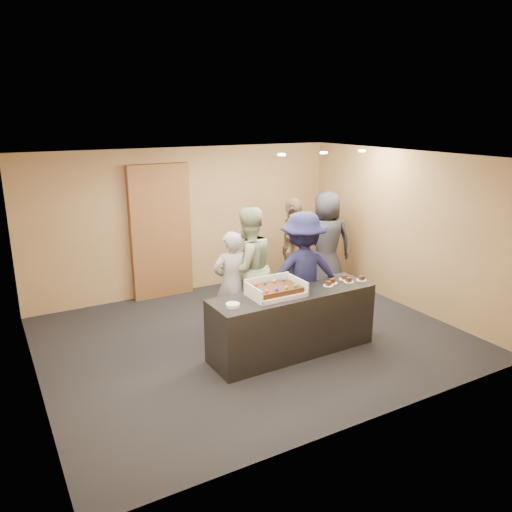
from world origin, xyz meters
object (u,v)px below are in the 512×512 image
at_px(cake_box, 275,292).
at_px(person_sage_man, 248,268).
at_px(person_navy_man, 302,275).
at_px(person_brown_extra, 293,248).
at_px(plate_stack, 233,305).
at_px(serving_counter, 292,322).
at_px(person_server_grey, 231,283).
at_px(person_dark_suit, 326,243).
at_px(storage_cabinet, 161,232).
at_px(sheet_cake, 276,289).

bearing_deg(cake_box, person_sage_man, 80.87).
height_order(cake_box, person_navy_man, person_navy_man).
bearing_deg(person_brown_extra, plate_stack, -4.22).
relative_size(serving_counter, person_server_grey, 1.49).
bearing_deg(plate_stack, person_sage_man, 54.15).
xyz_separation_m(person_sage_man, person_brown_extra, (1.32, 0.71, -0.03)).
distance_m(cake_box, person_sage_man, 1.12).
distance_m(person_server_grey, person_brown_extra, 1.88).
bearing_deg(person_dark_suit, cake_box, 59.80).
relative_size(person_server_grey, person_sage_man, 0.84).
distance_m(plate_stack, person_sage_man, 1.49).
relative_size(storage_cabinet, person_server_grey, 1.51).
height_order(plate_stack, person_sage_man, person_sage_man).
height_order(person_sage_man, person_dark_suit, person_dark_suit).
bearing_deg(person_navy_man, person_dark_suit, -122.00).
distance_m(storage_cabinet, person_navy_man, 2.95).
relative_size(serving_counter, person_brown_extra, 1.29).
distance_m(storage_cabinet, cake_box, 3.13).
height_order(cake_box, sheet_cake, cake_box).
relative_size(serving_counter, person_sage_man, 1.25).
bearing_deg(serving_counter, sheet_cake, 179.16).
distance_m(cake_box, person_server_grey, 0.99).
xyz_separation_m(storage_cabinet, sheet_cake, (0.55, -3.10, -0.22)).
bearing_deg(person_navy_man, plate_stack, 35.75).
relative_size(person_navy_man, person_dark_suit, 0.98).
distance_m(sheet_cake, person_navy_man, 0.87).
height_order(serving_counter, person_sage_man, person_sage_man).
bearing_deg(person_brown_extra, sheet_cake, 5.51).
distance_m(person_sage_man, person_dark_suit, 2.07).
bearing_deg(storage_cabinet, person_brown_extra, -31.49).
distance_m(serving_counter, person_sage_man, 1.25).
xyz_separation_m(sheet_cake, person_sage_man, (0.18, 1.13, -0.04)).
height_order(storage_cabinet, person_navy_man, storage_cabinet).
relative_size(sheet_cake, person_brown_extra, 0.34).
relative_size(cake_box, sheet_cake, 1.17).
bearing_deg(person_server_grey, cake_box, 105.64).
relative_size(sheet_cake, person_dark_suit, 0.32).
height_order(person_server_grey, person_brown_extra, person_brown_extra).
xyz_separation_m(person_server_grey, person_navy_man, (0.92, -0.54, 0.15)).
height_order(plate_stack, person_navy_man, person_navy_man).
relative_size(person_navy_man, person_brown_extra, 1.02).
height_order(plate_stack, person_dark_suit, person_dark_suit).
bearing_deg(cake_box, plate_stack, -171.52).
height_order(person_navy_man, person_brown_extra, person_navy_man).
height_order(storage_cabinet, person_dark_suit, storage_cabinet).
xyz_separation_m(storage_cabinet, plate_stack, (-0.15, -3.17, -0.29)).
bearing_deg(person_navy_man, person_sage_man, -34.95).
bearing_deg(person_navy_man, cake_box, 45.36).
xyz_separation_m(serving_counter, person_sage_man, (-0.10, 1.13, 0.51)).
distance_m(serving_counter, storage_cabinet, 3.29).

